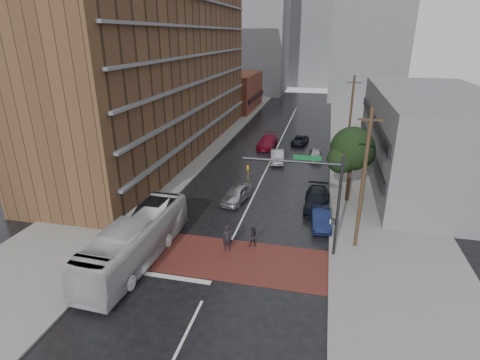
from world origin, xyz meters
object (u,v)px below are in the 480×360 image
at_px(suv_travel, 300,140).
at_px(car_parked_far, 315,155).
at_px(pedestrian_a, 228,238).
at_px(pedestrian_b, 254,237).
at_px(car_travel_c, 267,142).
at_px(car_parked_mid, 317,200).
at_px(transit_bus, 136,240).
at_px(car_parked_near, 321,218).
at_px(car_travel_a, 236,194).
at_px(car_travel_b, 277,156).

height_order(suv_travel, car_parked_far, car_parked_far).
xyz_separation_m(pedestrian_a, suv_travel, (2.80, 28.57, -0.38)).
relative_size(pedestrian_b, car_travel_c, 0.28).
bearing_deg(pedestrian_a, car_travel_c, 68.71).
bearing_deg(car_parked_mid, transit_bus, -135.94).
bearing_deg(car_travel_c, car_parked_far, -27.53).
distance_m(car_parked_near, car_parked_far, 17.06).
bearing_deg(suv_travel, pedestrian_b, -84.79).
bearing_deg(pedestrian_b, suv_travel, 79.62).
xyz_separation_m(car_travel_a, car_parked_far, (6.48, 14.03, -0.11)).
bearing_deg(car_travel_a, transit_bus, -101.61).
distance_m(car_travel_a, car_parked_mid, 7.16).
distance_m(pedestrian_b, car_travel_a, 7.92).
bearing_deg(pedestrian_b, transit_bus, -162.76).
bearing_deg(pedestrian_a, car_travel_a, 74.98).
xyz_separation_m(car_travel_c, suv_travel, (4.13, 2.54, -0.20)).
bearing_deg(pedestrian_a, car_travel_b, 63.61).
relative_size(car_travel_a, car_parked_mid, 0.82).
relative_size(car_travel_a, car_travel_b, 0.99).
bearing_deg(car_parked_far, suv_travel, 107.39).
height_order(pedestrian_a, pedestrian_b, pedestrian_a).
bearing_deg(car_travel_a, pedestrian_b, -57.80).
relative_size(car_travel_a, car_travel_c, 0.81).
bearing_deg(transit_bus, car_travel_b, 76.82).
bearing_deg(car_parked_near, suv_travel, 92.89).
height_order(pedestrian_a, car_parked_far, pedestrian_a).
height_order(pedestrian_b, car_parked_far, pedestrian_b).
bearing_deg(car_travel_c, car_travel_a, -87.03).
relative_size(pedestrian_b, car_parked_near, 0.37).
xyz_separation_m(car_travel_b, car_travel_c, (-2.10, 5.85, 0.06)).
xyz_separation_m(transit_bus, car_parked_near, (11.80, 7.76, -0.87)).
height_order(pedestrian_a, car_parked_near, pedestrian_a).
height_order(car_travel_b, suv_travel, car_travel_b).
relative_size(transit_bus, car_travel_b, 2.55).
bearing_deg(car_travel_b, pedestrian_b, -96.57).
height_order(car_travel_c, car_parked_far, car_travel_c).
bearing_deg(suv_travel, transit_bus, -97.50).
xyz_separation_m(car_travel_c, car_parked_mid, (7.17, -17.59, -0.01)).
height_order(car_travel_b, car_travel_c, car_travel_c).
bearing_deg(transit_bus, pedestrian_b, 27.66).
bearing_deg(suv_travel, car_travel_b, -96.09).
xyz_separation_m(pedestrian_b, car_travel_a, (-3.01, 7.32, -0.02)).
bearing_deg(car_parked_far, pedestrian_b, -102.17).
bearing_deg(car_parked_mid, car_parked_far, 92.87).
distance_m(car_travel_b, car_parked_near, 15.96).
xyz_separation_m(car_travel_b, car_parked_near, (5.49, -14.98, -0.05)).
bearing_deg(car_travel_c, pedestrian_a, -84.12).
height_order(transit_bus, car_parked_mid, transit_bus).
xyz_separation_m(car_parked_near, car_parked_far, (-1.10, 17.02, -0.04)).
relative_size(suv_travel, car_parked_near, 1.01).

